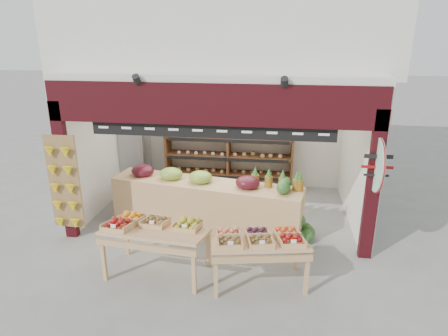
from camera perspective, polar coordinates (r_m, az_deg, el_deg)
ground at (r=8.52m, az=-0.59°, el=-7.46°), size 60.00×60.00×0.00m
shop_structure at (r=9.22m, az=0.90°, el=19.80°), size 6.36×5.12×5.40m
banana_board at (r=7.92m, az=-21.92°, el=-2.24°), size 0.60×0.15×1.80m
gift_sign at (r=6.90m, az=21.04°, el=0.42°), size 0.04×0.93×0.92m
back_shelving at (r=9.91m, az=0.69°, el=3.62°), size 3.18×0.52×1.95m
refrigerator at (r=10.27m, az=-12.58°, el=1.79°), size 0.65×0.65×1.66m
cardboard_stack at (r=9.36m, az=-11.50°, el=-3.68°), size 1.08×0.78×0.67m
mid_counter at (r=8.06m, az=-2.66°, el=-4.98°), size 3.91×1.40×1.19m
display_table_left at (r=6.64m, az=-10.37°, el=-8.37°), size 1.70×1.05×1.03m
display_table_right at (r=6.27m, az=5.03°, el=-10.26°), size 1.61×1.08×0.96m
watermelon_pile at (r=7.85m, az=10.36°, el=-8.67°), size 0.71×0.68×0.52m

